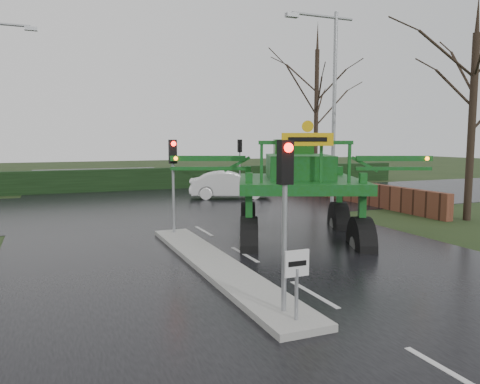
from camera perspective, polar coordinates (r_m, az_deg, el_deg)
name	(u,v)px	position (r m, az deg, el deg)	size (l,w,h in m)	color
ground	(313,295)	(11.05, 8.94, -12.30)	(140.00, 140.00, 0.00)	black
road_main	(189,223)	(20.00, -6.24, -3.77)	(14.00, 80.00, 0.02)	black
road_cross	(158,205)	(25.74, -10.02, -1.54)	(80.00, 12.00, 0.02)	black
median_island	(216,265)	(13.09, -3.00, -8.86)	(1.20, 10.00, 0.16)	gray
hedge_row	(132,179)	(33.47, -13.05, 1.50)	(44.00, 0.90, 1.50)	black
brick_wall	(323,186)	(29.75, 10.10, 0.68)	(0.40, 20.00, 1.20)	#592D1E
keep_left_sign	(297,273)	(8.87, 6.93, -9.83)	(0.50, 0.07, 1.35)	gray
traffic_signal_near	(285,189)	(9.00, 5.52, 0.38)	(0.26, 0.33, 3.52)	gray
traffic_signal_mid	(173,166)	(16.95, -8.17, 3.18)	(0.26, 0.33, 3.52)	gray
traffic_signal_far	(240,154)	(31.32, -0.04, 4.71)	(0.26, 0.33, 3.52)	gray
street_light_right	(329,92)	(25.12, 10.85, 11.94)	(3.85, 0.30, 10.00)	gray
tree_right_near	(473,100)	(22.68, 26.55, 9.97)	(5.60, 5.60, 9.64)	black
tree_right_far	(316,99)	(35.29, 9.31, 11.17)	(7.00, 7.00, 12.05)	black
crop_sprayer	(249,173)	(15.36, 1.10, 2.34)	(8.55, 6.94, 5.15)	black
white_sedan	(230,198)	(28.08, -1.19, -0.79)	(1.70, 4.88, 1.61)	silver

